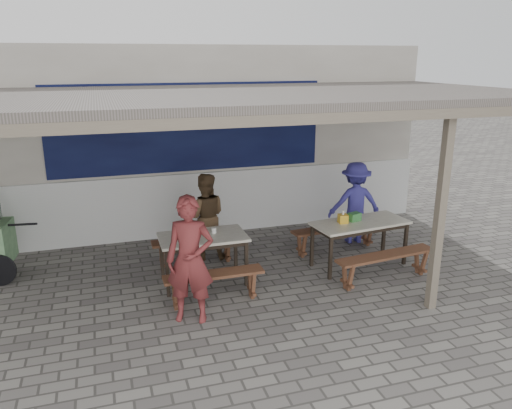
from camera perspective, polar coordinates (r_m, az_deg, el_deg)
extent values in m
plane|color=slate|center=(7.11, -1.06, -11.04)|extent=(60.00, 60.00, 0.00)
cube|color=beige|center=(9.93, -7.05, 7.50)|extent=(9.00, 1.20, 3.50)
cube|color=silver|center=(9.57, -6.11, 0.13)|extent=(9.00, 0.10, 1.20)
cube|color=#0F1949|center=(9.25, -7.63, 8.70)|extent=(5.00, 0.03, 1.60)
cube|color=#5F5752|center=(7.29, -3.45, 12.26)|extent=(9.00, 4.20, 0.12)
cube|color=#696250|center=(5.34, 2.02, 9.64)|extent=(9.00, 0.12, 0.12)
cube|color=#696250|center=(6.87, 20.29, -0.92)|extent=(0.11, 0.11, 2.70)
cube|color=beige|center=(7.43, -6.10, -3.71)|extent=(1.28, 0.73, 0.04)
cube|color=black|center=(7.45, -6.08, -4.14)|extent=(1.18, 0.63, 0.06)
cube|color=black|center=(7.21, -10.07, -7.75)|extent=(0.05, 0.05, 0.71)
cube|color=black|center=(7.42, -1.10, -6.76)|extent=(0.05, 0.05, 0.71)
cube|color=black|center=(7.77, -10.69, -5.96)|extent=(0.05, 0.05, 0.71)
cube|color=black|center=(7.97, -2.35, -5.09)|extent=(0.05, 0.05, 0.71)
cube|color=brown|center=(6.91, -4.84, -7.97)|extent=(1.38, 0.28, 0.04)
cube|color=brown|center=(6.93, -9.23, -10.15)|extent=(0.05, 0.28, 0.41)
cube|color=brown|center=(7.13, -0.50, -9.10)|extent=(0.05, 0.28, 0.41)
cube|color=brown|center=(8.18, -7.02, -4.05)|extent=(1.38, 0.28, 0.04)
cube|color=brown|center=(8.19, -10.70, -5.89)|extent=(0.05, 0.28, 0.41)
cube|color=brown|center=(8.37, -3.32, -5.12)|extent=(0.05, 0.28, 0.41)
cube|color=beige|center=(8.18, 11.83, -2.07)|extent=(1.62, 0.85, 0.04)
cube|color=black|center=(8.20, 11.80, -2.46)|extent=(1.51, 0.74, 0.06)
cube|color=black|center=(7.71, 8.51, -6.03)|extent=(0.05, 0.05, 0.71)
cube|color=black|center=(8.52, 16.70, -4.33)|extent=(0.05, 0.05, 0.71)
cube|color=black|center=(8.15, 6.43, -4.68)|extent=(0.05, 0.05, 0.71)
cube|color=black|center=(8.92, 14.40, -3.21)|extent=(0.05, 0.05, 0.71)
cube|color=brown|center=(7.77, 14.65, -5.63)|extent=(1.67, 0.47, 0.04)
cube|color=brown|center=(7.48, 10.42, -8.12)|extent=(0.08, 0.28, 0.41)
cube|color=brown|center=(8.27, 18.24, -6.25)|extent=(0.08, 0.28, 0.41)
cube|color=brown|center=(8.81, 9.12, -2.62)|extent=(1.67, 0.47, 0.04)
cube|color=brown|center=(8.55, 5.24, -4.67)|extent=(0.08, 0.28, 0.41)
cube|color=brown|center=(9.25, 12.58, -3.35)|extent=(0.08, 0.28, 0.41)
cylinder|color=black|center=(8.42, -25.76, -2.10)|extent=(0.62, 0.12, 0.04)
imported|color=maroon|center=(6.37, -7.55, -6.30)|extent=(0.71, 0.59, 1.66)
imported|color=#4F3A25|center=(8.36, -5.84, -1.36)|extent=(0.81, 0.69, 1.47)
imported|color=#37338F|center=(9.23, 11.24, 0.21)|extent=(1.04, 0.71, 1.49)
cube|color=gold|center=(8.04, 9.90, -1.60)|extent=(0.15, 0.15, 0.14)
cube|color=#377D3B|center=(8.18, 11.17, -1.39)|extent=(0.22, 0.18, 0.13)
cylinder|color=white|center=(7.51, -4.83, -2.96)|extent=(0.07, 0.07, 0.08)
imported|color=silver|center=(7.42, -8.46, -3.48)|extent=(0.21, 0.21, 0.04)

